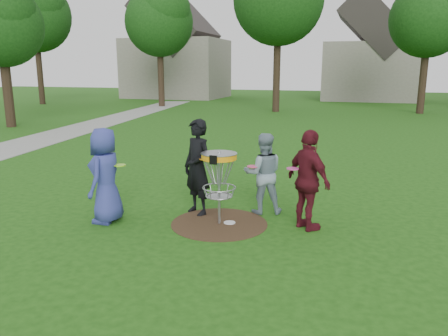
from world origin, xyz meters
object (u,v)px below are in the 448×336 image
(disc_golf_basket, at_px, (219,171))
(player_blue, at_px, (106,176))
(player_maroon, at_px, (308,180))
(player_grey, at_px, (263,173))
(player_black, at_px, (197,167))

(disc_golf_basket, bearing_deg, player_blue, -166.48)
(player_maroon, height_order, disc_golf_basket, player_maroon)
(player_blue, distance_m, player_grey, 3.02)
(player_blue, height_order, disc_golf_basket, player_blue)
(player_maroon, bearing_deg, player_grey, 9.12)
(player_black, xyz_separation_m, player_maroon, (2.18, -0.23, -0.04))
(player_blue, distance_m, disc_golf_basket, 2.11)
(player_black, bearing_deg, disc_golf_basket, -5.98)
(player_grey, height_order, player_maroon, player_maroon)
(player_grey, bearing_deg, player_maroon, 127.47)
(player_blue, height_order, player_grey, player_blue)
(player_black, distance_m, player_maroon, 2.19)
(player_maroon, distance_m, disc_golf_basket, 1.60)
(player_blue, xyz_separation_m, player_black, (1.46, 0.95, 0.05))
(player_black, distance_m, disc_golf_basket, 0.75)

